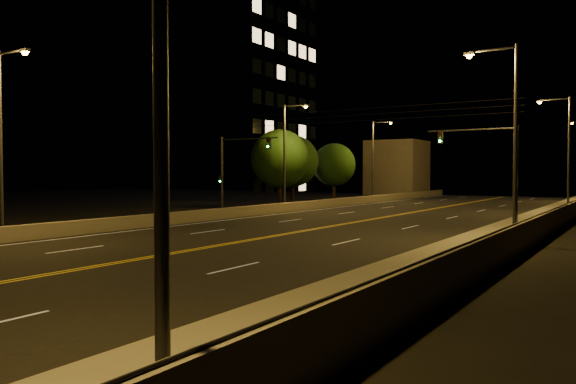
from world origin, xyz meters
The scene contains 21 objects.
road centered at (0.00, 20.00, 0.01)m, with size 18.00×120.00×0.02m, color black.
sidewalk centered at (10.80, 20.00, 0.15)m, with size 3.60×120.00×0.30m, color gray.
curb centered at (8.93, 20.00, 0.07)m, with size 0.14×120.00×0.15m, color gray.
parapet_wall centered at (12.45, 20.00, 0.80)m, with size 0.30×120.00×1.00m, color gray.
jersey_barrier centered at (-9.64, 20.00, 0.40)m, with size 0.45×120.00×0.81m, color gray.
distant_building_left centered at (-16.00, 77.93, 4.22)m, with size 8.00×8.00×8.43m, color gray.
parapet_rail centered at (12.45, 20.00, 1.33)m, with size 0.06×0.06×120.00m, color black.
lane_markings centered at (0.00, 19.93, 0.02)m, with size 17.32×116.00×0.00m.
streetlight_0 centered at (11.53, -0.32, 5.46)m, with size 2.55×0.28×9.49m.
streetlight_1 centered at (11.53, 22.56, 5.46)m, with size 2.55×0.28×9.49m.
streetlight_2 centered at (11.53, 44.11, 5.46)m, with size 2.55×0.28×9.49m.
streetlight_4 centered at (-9.93, 10.41, 5.46)m, with size 2.55×0.28×9.49m.
streetlight_5 centered at (-9.93, 36.50, 5.46)m, with size 2.55×0.28×9.49m.
streetlight_6 centered at (-9.93, 55.63, 5.46)m, with size 2.55×0.28×9.49m.
traffic_signal_right centered at (10.00, 27.24, 3.86)m, with size 5.11×0.31×6.11m.
traffic_signal_left centered at (-8.80, 27.24, 3.86)m, with size 5.11×0.31×6.11m.
overhead_wires centered at (0.00, 29.50, 7.40)m, with size 22.00×0.03×0.83m.
building_tower centered at (-31.01, 50.53, 13.47)m, with size 24.00×15.00×28.07m.
tree_0 centered at (-12.66, 39.45, 4.79)m, with size 5.61×5.61×7.61m.
tree_1 centered at (-14.62, 44.91, 4.68)m, with size 5.48×5.48×7.42m.
tree_2 centered at (-14.76, 54.56, 4.41)m, with size 5.16×5.16×6.99m.
Camera 1 is at (17.01, -5.47, 3.47)m, focal length 35.00 mm.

